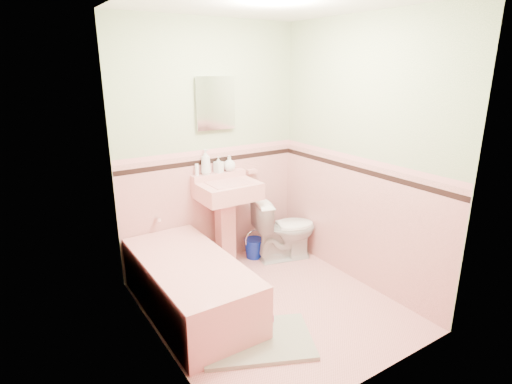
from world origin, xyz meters
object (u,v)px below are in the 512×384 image
soap_bottle_left (206,162)px  toilet (285,229)px  soap_bottle_mid (218,164)px  shoe (265,322)px  soap_bottle_right (229,163)px  bathtub (190,287)px  medicine_cabinet (215,103)px  bucket (254,248)px  sink (228,226)px

soap_bottle_left → toilet: size_ratio=0.37×
soap_bottle_mid → shoe: size_ratio=1.05×
soap_bottle_left → soap_bottle_right: size_ratio=1.59×
bathtub → toilet: (1.30, 0.38, 0.12)m
medicine_cabinet → soap_bottle_left: (-0.14, -0.03, -0.57)m
medicine_cabinet → bucket: medicine_cabinet is taller
toilet → sink: bearing=90.6°
soap_bottle_left → toilet: soap_bottle_left is taller
bathtub → soap_bottle_mid: size_ratio=8.89×
bathtub → medicine_cabinet: (0.68, 0.74, 1.47)m
bathtub → medicine_cabinet: medicine_cabinet is taller
soap_bottle_left → soap_bottle_mid: (0.14, 0.00, -0.04)m
sink → soap_bottle_right: size_ratio=5.75×
bucket → shoe: bucket is taller
soap_bottle_mid → shoe: 1.67m
medicine_cabinet → soap_bottle_right: (0.13, -0.03, -0.62)m
soap_bottle_left → medicine_cabinet: bearing=11.9°
toilet → medicine_cabinet: bearing=74.2°
shoe → medicine_cabinet: bearing=54.2°
soap_bottle_left → shoe: size_ratio=1.61×
bathtub → sink: bearing=37.9°
medicine_cabinet → soap_bottle_left: 0.59m
soap_bottle_mid → bucket: size_ratio=0.78×
bathtub → bucket: size_ratio=6.95×
sink → toilet: sink is taller
toilet → shoe: toilet is taller
medicine_cabinet → sink: bearing=-90.0°
bathtub → medicine_cabinet: 1.78m
soap_bottle_mid → toilet: soap_bottle_mid is taller
medicine_cabinet → soap_bottle_mid: medicine_cabinet is taller
soap_bottle_left → soap_bottle_mid: 0.15m
sink → soap_bottle_left: soap_bottle_left is taller
sink → shoe: 1.22m
bucket → sink: bearing=-173.2°
sink → medicine_cabinet: size_ratio=1.85×
soap_bottle_mid → soap_bottle_right: 0.13m
toilet → soap_bottle_left: bearing=80.9°
sink → shoe: bearing=-104.7°
sink → medicine_cabinet: 1.25m
bathtub → shoe: size_ratio=9.34×
toilet → soap_bottle_right: bearing=70.3°
soap_bottle_mid → toilet: size_ratio=0.24×
sink → soap_bottle_right: (0.13, 0.18, 0.61)m
toilet → shoe: size_ratio=4.31×
soap_bottle_mid → soap_bottle_right: size_ratio=1.04×
soap_bottle_right → shoe: size_ratio=1.01×
sink → soap_bottle_right: bearing=54.1°
soap_bottle_right → bucket: 1.01m
shoe → soap_bottle_right: bearing=48.6°
soap_bottle_left → shoe: bearing=-96.6°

